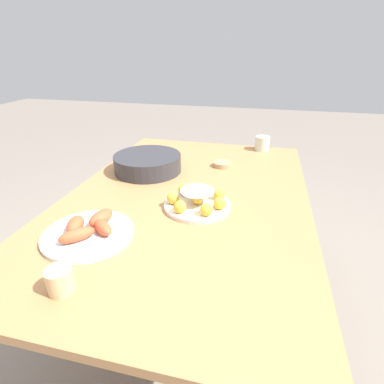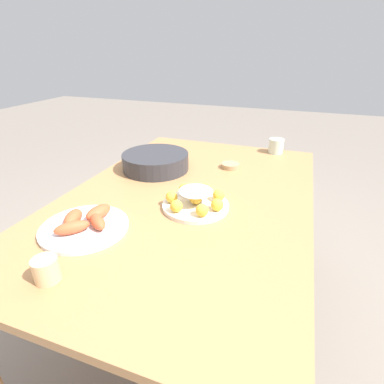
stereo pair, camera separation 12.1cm
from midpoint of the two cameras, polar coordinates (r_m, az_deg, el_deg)
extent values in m
plane|color=slate|center=(1.73, -2.89, -22.76)|extent=(12.00, 12.00, 0.00)
cylinder|color=#A87547|center=(2.04, 14.95, -2.67)|extent=(0.06, 0.06, 0.70)
cylinder|color=#A87547|center=(2.19, -9.37, -0.06)|extent=(0.06, 0.06, 0.70)
cube|color=#A87547|center=(1.28, -3.61, -1.21)|extent=(1.52, 1.00, 0.03)
cylinder|color=silver|center=(1.17, -1.95, -2.63)|extent=(0.26, 0.26, 0.02)
sphere|color=yellow|center=(1.24, -0.28, 0.63)|extent=(0.05, 0.05, 0.05)
sphere|color=yellow|center=(1.23, -4.37, 0.42)|extent=(0.05, 0.05, 0.05)
sphere|color=yellow|center=(1.17, -6.63, -1.24)|extent=(0.05, 0.05, 0.05)
sphere|color=yellow|center=(1.10, -5.48, -2.91)|extent=(0.05, 0.05, 0.05)
sphere|color=yellow|center=(1.08, -0.42, -3.45)|extent=(0.05, 0.05, 0.05)
sphere|color=yellow|center=(1.12, 2.30, -2.26)|extent=(0.05, 0.05, 0.05)
sphere|color=yellow|center=(1.19, 2.28, -0.45)|extent=(0.05, 0.05, 0.05)
ellipsoid|color=white|center=(1.15, -2.00, 0.15)|extent=(0.13, 0.13, 0.02)
sphere|color=yellow|center=(1.16, -1.97, -1.26)|extent=(0.05, 0.05, 0.05)
cylinder|color=#2D2D33|center=(1.53, -10.69, 5.41)|extent=(0.33, 0.33, 0.09)
cylinder|color=brown|center=(1.52, -10.80, 6.70)|extent=(0.27, 0.27, 0.01)
cylinder|color=tan|center=(1.57, 3.55, 5.25)|extent=(0.09, 0.09, 0.02)
cylinder|color=#9E4C1E|center=(1.57, 3.56, 5.57)|extent=(0.07, 0.07, 0.01)
cylinder|color=silver|center=(1.09, -22.22, -7.53)|extent=(0.30, 0.30, 0.01)
ellipsoid|color=#D1512D|center=(1.10, -19.98, -4.69)|extent=(0.11, 0.07, 0.05)
ellipsoid|color=#D1512D|center=(1.10, -24.32, -5.77)|extent=(0.11, 0.08, 0.04)
ellipsoid|color=#D1512D|center=(1.04, -24.26, -7.58)|extent=(0.11, 0.11, 0.04)
ellipsoid|color=#D1512D|center=(1.05, -19.90, -6.40)|extent=(0.10, 0.11, 0.04)
cylinder|color=beige|center=(1.85, 11.41, 9.03)|extent=(0.08, 0.08, 0.08)
cylinder|color=#DBB27F|center=(0.89, -27.60, -14.84)|extent=(0.07, 0.07, 0.07)
camera|label=1|loc=(0.06, -92.86, -1.41)|focal=28.00mm
camera|label=2|loc=(0.06, 87.14, 1.41)|focal=28.00mm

